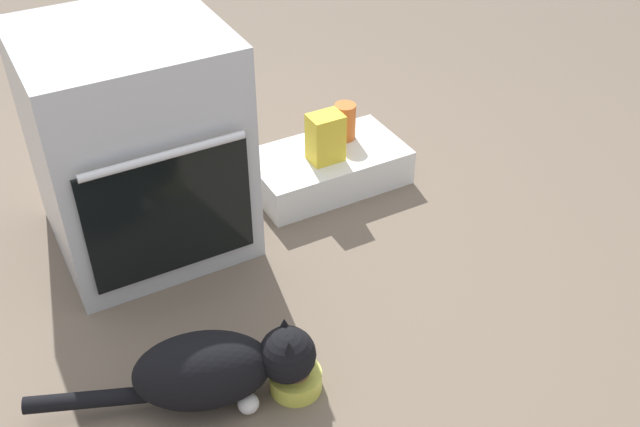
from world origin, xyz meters
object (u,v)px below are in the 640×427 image
at_px(oven, 136,143).
at_px(food_bowl, 296,379).
at_px(cat, 217,368).
at_px(sauce_jar, 345,122).
at_px(snack_bag, 325,138).
at_px(pantry_cabinet, 327,167).

xyz_separation_m(oven, food_bowl, (0.13, -0.83, -0.33)).
bearing_deg(cat, oven, 103.77).
height_order(food_bowl, cat, cat).
bearing_deg(oven, sauce_jar, 2.99).
bearing_deg(snack_bag, pantry_cabinet, 53.32).
xyz_separation_m(cat, snack_bag, (0.71, 0.71, 0.11)).
xyz_separation_m(cat, sauce_jar, (0.85, 0.80, 0.09)).
bearing_deg(snack_bag, food_bowl, -123.92).
relative_size(cat, snack_bag, 4.03).
bearing_deg(pantry_cabinet, sauce_jar, 27.57).
bearing_deg(food_bowl, cat, 161.50).
xyz_separation_m(oven, snack_bag, (0.65, -0.05, -0.14)).
distance_m(cat, snack_bag, 1.01).
distance_m(oven, cat, 0.80).
xyz_separation_m(pantry_cabinet, food_bowl, (-0.55, -0.81, -0.03)).
height_order(sauce_jar, snack_bag, snack_bag).
relative_size(pantry_cabinet, cat, 0.78).
bearing_deg(sauce_jar, oven, -177.01).
bearing_deg(oven, food_bowl, -80.97).
xyz_separation_m(food_bowl, snack_bag, (0.52, 0.77, 0.19)).
bearing_deg(food_bowl, pantry_cabinet, 55.94).
bearing_deg(sauce_jar, pantry_cabinet, -152.43).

